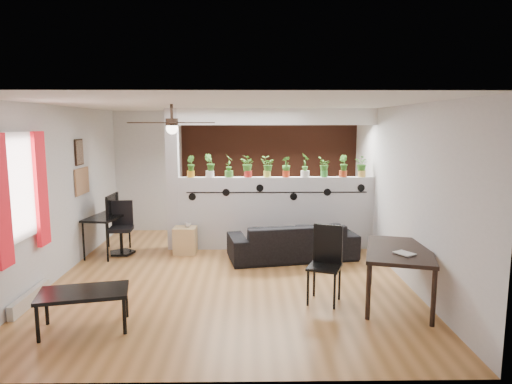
# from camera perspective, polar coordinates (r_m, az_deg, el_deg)

# --- Properties ---
(room_shell) EXTENTS (6.30, 7.10, 2.90)m
(room_shell) POSITION_cam_1_polar(r_m,az_deg,el_deg) (6.93, -3.29, 0.01)
(room_shell) COLOR #9A6532
(room_shell) RESTS_ON ground
(partition_wall) EXTENTS (3.60, 0.18, 1.35)m
(partition_wall) POSITION_cam_1_polar(r_m,az_deg,el_deg) (8.52, 2.56, -2.64)
(partition_wall) COLOR #BCBCC1
(partition_wall) RESTS_ON ground
(ceiling_header) EXTENTS (3.60, 0.18, 0.30)m
(ceiling_header) POSITION_cam_1_polar(r_m,az_deg,el_deg) (8.36, 2.64, 9.38)
(ceiling_header) COLOR white
(ceiling_header) RESTS_ON room_shell
(pier_column) EXTENTS (0.22, 0.20, 2.60)m
(pier_column) POSITION_cam_1_polar(r_m,az_deg,el_deg) (8.53, -10.34, 1.49)
(pier_column) COLOR #BCBCC1
(pier_column) RESTS_ON ground
(brick_panel) EXTENTS (3.90, 0.05, 2.60)m
(brick_panel) POSITION_cam_1_polar(r_m,az_deg,el_deg) (9.88, 2.07, 2.58)
(brick_panel) COLOR #98452C
(brick_panel) RESTS_ON ground
(vine_decal) EXTENTS (3.31, 0.01, 0.30)m
(vine_decal) POSITION_cam_1_polar(r_m,az_deg,el_deg) (8.36, 2.61, -0.04)
(vine_decal) COLOR black
(vine_decal) RESTS_ON partition_wall
(window_assembly) EXTENTS (0.09, 1.30, 1.55)m
(window_assembly) POSITION_cam_1_polar(r_m,az_deg,el_deg) (6.38, -27.40, 0.22)
(window_assembly) COLOR white
(window_assembly) RESTS_ON room_shell
(baseboard_heater) EXTENTS (0.08, 1.00, 0.18)m
(baseboard_heater) POSITION_cam_1_polar(r_m,az_deg,el_deg) (6.70, -26.43, -11.87)
(baseboard_heater) COLOR beige
(baseboard_heater) RESTS_ON ground
(corkboard) EXTENTS (0.03, 0.60, 0.45)m
(corkboard) POSITION_cam_1_polar(r_m,az_deg,el_deg) (8.37, -20.92, 1.28)
(corkboard) COLOR #976A49
(corkboard) RESTS_ON room_shell
(framed_art) EXTENTS (0.03, 0.34, 0.44)m
(framed_art) POSITION_cam_1_polar(r_m,az_deg,el_deg) (8.28, -21.24, 4.67)
(framed_art) COLOR #8C7259
(framed_art) RESTS_ON room_shell
(ceiling_fan) EXTENTS (1.19, 1.19, 0.43)m
(ceiling_fan) POSITION_cam_1_polar(r_m,az_deg,el_deg) (6.64, -10.46, 8.30)
(ceiling_fan) COLOR black
(ceiling_fan) RESTS_ON room_shell
(potted_plant_0) EXTENTS (0.24, 0.26, 0.40)m
(potted_plant_0) POSITION_cam_1_polar(r_m,az_deg,el_deg) (8.45, -8.18, 3.27)
(potted_plant_0) COLOR orange
(potted_plant_0) RESTS_ON partition_wall
(potted_plant_1) EXTENTS (0.23, 0.19, 0.43)m
(potted_plant_1) POSITION_cam_1_polar(r_m,az_deg,el_deg) (8.41, -5.80, 3.39)
(potted_plant_1) COLOR white
(potted_plant_1) RESTS_ON partition_wall
(potted_plant_2) EXTENTS (0.18, 0.22, 0.43)m
(potted_plant_2) POSITION_cam_1_polar(r_m,az_deg,el_deg) (8.39, -3.41, 3.40)
(potted_plant_2) COLOR #479135
(potted_plant_2) RESTS_ON partition_wall
(potted_plant_3) EXTENTS (0.26, 0.26, 0.41)m
(potted_plant_3) POSITION_cam_1_polar(r_m,az_deg,el_deg) (8.38, -1.01, 3.33)
(potted_plant_3) COLOR red
(potted_plant_3) RESTS_ON partition_wall
(potted_plant_4) EXTENTS (0.21, 0.18, 0.39)m
(potted_plant_4) POSITION_cam_1_polar(r_m,az_deg,el_deg) (8.39, 1.40, 3.27)
(potted_plant_4) COLOR #D0D74C
(potted_plant_4) RESTS_ON partition_wall
(potted_plant_5) EXTENTS (0.24, 0.23, 0.38)m
(potted_plant_5) POSITION_cam_1_polar(r_m,az_deg,el_deg) (8.41, 3.79, 3.25)
(potted_plant_5) COLOR red
(potted_plant_5) RESTS_ON partition_wall
(potted_plant_6) EXTENTS (0.23, 0.26, 0.44)m
(potted_plant_6) POSITION_cam_1_polar(r_m,az_deg,el_deg) (8.44, 6.17, 3.45)
(potted_plant_6) COLOR white
(potted_plant_6) RESTS_ON partition_wall
(potted_plant_7) EXTENTS (0.20, 0.22, 0.37)m
(potted_plant_7) POSITION_cam_1_polar(r_m,az_deg,el_deg) (8.50, 8.52, 3.19)
(potted_plant_7) COLOR #328630
(potted_plant_7) RESTS_ON partition_wall
(potted_plant_8) EXTENTS (0.24, 0.26, 0.41)m
(potted_plant_8) POSITION_cam_1_polar(r_m,az_deg,el_deg) (8.56, 10.85, 3.29)
(potted_plant_8) COLOR #B83E1D
(potted_plant_8) RESTS_ON partition_wall
(potted_plant_9) EXTENTS (0.24, 0.25, 0.40)m
(potted_plant_9) POSITION_cam_1_polar(r_m,az_deg,el_deg) (8.64, 13.13, 3.24)
(potted_plant_9) COLOR gold
(potted_plant_9) RESTS_ON partition_wall
(sofa) EXTENTS (2.19, 1.18, 0.61)m
(sofa) POSITION_cam_1_polar(r_m,az_deg,el_deg) (7.97, 4.56, -6.18)
(sofa) COLOR black
(sofa) RESTS_ON ground
(cube_shelf) EXTENTS (0.41, 0.37, 0.49)m
(cube_shelf) POSITION_cam_1_polar(r_m,az_deg,el_deg) (8.35, -8.84, -6.00)
(cube_shelf) COLOR tan
(cube_shelf) RESTS_ON ground
(cup) EXTENTS (0.13, 0.13, 0.09)m
(cup) POSITION_cam_1_polar(r_m,az_deg,el_deg) (8.28, -8.54, -4.08)
(cup) COLOR gray
(cup) RESTS_ON cube_shelf
(computer_desk) EXTENTS (0.66, 1.04, 0.70)m
(computer_desk) POSITION_cam_1_polar(r_m,az_deg,el_deg) (8.57, -18.15, -3.26)
(computer_desk) COLOR black
(computer_desk) RESTS_ON ground
(monitor) EXTENTS (0.35, 0.07, 0.20)m
(monitor) POSITION_cam_1_polar(r_m,az_deg,el_deg) (8.68, -17.91, -1.98)
(monitor) COLOR black
(monitor) RESTS_ON computer_desk
(office_chair) EXTENTS (0.49, 0.49, 0.94)m
(office_chair) POSITION_cam_1_polar(r_m,az_deg,el_deg) (8.55, -16.46, -4.74)
(office_chair) COLOR black
(office_chair) RESTS_ON ground
(dining_table) EXTENTS (1.15, 1.51, 0.73)m
(dining_table) POSITION_cam_1_polar(r_m,az_deg,el_deg) (6.22, 17.50, -7.49)
(dining_table) COLOR black
(dining_table) RESTS_ON ground
(book) EXTENTS (0.27, 0.29, 0.02)m
(book) POSITION_cam_1_polar(r_m,az_deg,el_deg) (5.89, 17.52, -7.48)
(book) COLOR gray
(book) RESTS_ON dining_table
(folding_chair) EXTENTS (0.53, 0.53, 1.01)m
(folding_chair) POSITION_cam_1_polar(r_m,az_deg,el_deg) (6.11, 8.76, -8.01)
(folding_chair) COLOR black
(folding_chair) RESTS_ON ground
(coffee_table) EXTENTS (1.07, 0.74, 0.45)m
(coffee_table) POSITION_cam_1_polar(r_m,az_deg,el_deg) (5.63, -20.74, -11.95)
(coffee_table) COLOR black
(coffee_table) RESTS_ON ground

